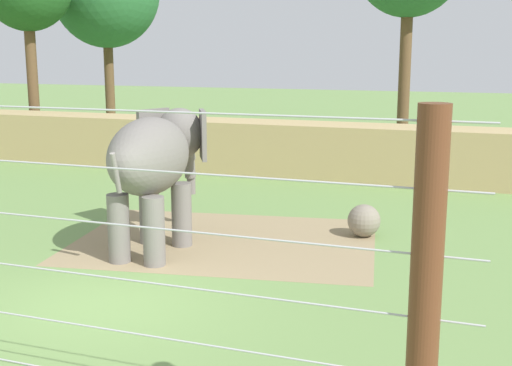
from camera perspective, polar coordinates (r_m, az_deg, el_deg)
The scene contains 5 objects.
ground_plane at distance 11.23m, azimuth -13.10°, elevation -10.03°, with size 120.00×120.00×0.00m, color #6B8E4C.
dirt_patch at distance 14.42m, azimuth -2.62°, elevation -4.94°, with size 6.33×4.66×0.01m, color #937F5B.
embankment_wall at distance 21.86m, azimuth 4.13°, elevation 2.89°, with size 36.00×1.80×1.71m, color tan.
elephant at distance 13.54m, azimuth -8.55°, elevation 1.93°, with size 1.60×3.79×2.80m.
enrichment_ball at distance 14.82m, azimuth 9.20°, elevation -3.19°, with size 0.72×0.72×0.72m, color gray.
Camera 1 is at (5.79, -8.74, 4.02)m, focal length 46.85 mm.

